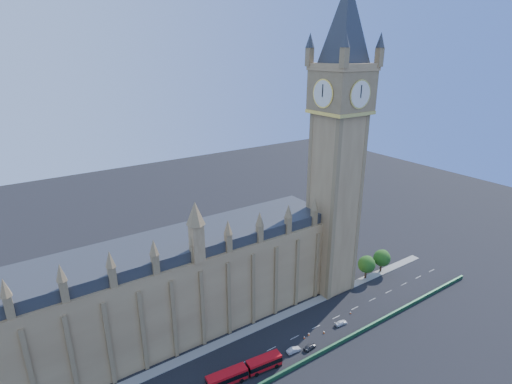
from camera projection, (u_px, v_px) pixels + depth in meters
ground at (259, 355)px, 104.48m from camera, size 400.00×400.00×0.00m
palace_westminster at (132, 300)px, 103.86m from camera, size 120.00×20.00×28.00m
elizabeth_tower at (339, 125)px, 117.28m from camera, size 20.59×20.59×105.00m
bridge_parapet at (280, 375)px, 97.25m from camera, size 160.00×0.60×1.20m
kerb_north at (240, 334)px, 111.88m from camera, size 160.00×3.00×0.16m
tree_east_near at (367, 264)px, 138.03m from camera, size 6.00×6.00×8.50m
tree_east_far at (382, 257)px, 142.26m from camera, size 6.00×6.00×8.50m
red_bus at (245, 371)px, 96.96m from camera, size 19.82×4.87×3.34m
car_grey at (310, 347)px, 106.36m from camera, size 3.98×1.91×1.31m
car_silver at (294, 350)px, 105.21m from camera, size 4.11×1.71×1.32m
car_white at (341, 323)px, 115.86m from camera, size 4.12×1.81×1.18m
cone_a at (304, 337)px, 110.36m from camera, size 0.57×0.57×0.72m
cone_b at (309, 334)px, 111.60m from camera, size 0.58×0.58×0.79m
cone_c at (351, 313)px, 120.79m from camera, size 0.47×0.47×0.67m
cone_d at (324, 332)px, 112.36m from camera, size 0.60×0.60×0.75m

